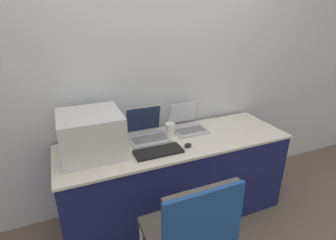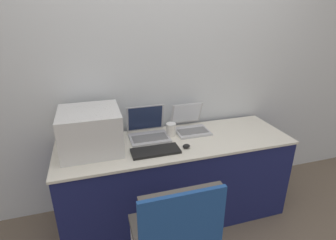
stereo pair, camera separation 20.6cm
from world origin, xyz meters
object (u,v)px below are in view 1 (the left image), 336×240
at_px(coffee_cup, 170,129).
at_px(external_keyboard, 158,152).
at_px(laptop_right, 187,124).
at_px(laptop_left, 147,131).
at_px(mouse, 188,145).
at_px(chair, 191,235).
at_px(printer, 91,132).

bearing_deg(coffee_cup, external_keyboard, -128.92).
bearing_deg(laptop_right, laptop_left, -176.38).
height_order(laptop_left, mouse, laptop_left).
xyz_separation_m(laptop_right, mouse, (-0.15, -0.31, -0.03)).
bearing_deg(mouse, laptop_left, 129.61).
bearing_deg(laptop_left, chair, -94.39).
height_order(mouse, chair, chair).
xyz_separation_m(external_keyboard, chair, (-0.07, -0.67, -0.16)).
relative_size(printer, mouse, 7.55).
bearing_deg(laptop_right, printer, -171.94).
relative_size(laptop_left, external_keyboard, 0.89).
distance_m(printer, chair, 0.99).
relative_size(laptop_right, chair, 0.33).
bearing_deg(laptop_left, coffee_cup, -9.58).
relative_size(laptop_left, laptop_right, 1.03).
bearing_deg(coffee_cup, chair, -106.22).
distance_m(printer, mouse, 0.74).
distance_m(printer, laptop_right, 0.87).
height_order(laptop_right, chair, laptop_right).
xyz_separation_m(coffee_cup, chair, (-0.27, -0.92, -0.21)).
height_order(laptop_left, chair, laptop_left).
xyz_separation_m(printer, laptop_left, (0.46, 0.10, -0.12)).
xyz_separation_m(printer, laptop_right, (0.85, 0.12, -0.12)).
bearing_deg(chair, coffee_cup, 73.78).
xyz_separation_m(laptop_right, chair, (-0.46, -0.98, -0.21)).
bearing_deg(external_keyboard, coffee_cup, 51.08).
bearing_deg(laptop_right, external_keyboard, -142.43).
xyz_separation_m(laptop_left, laptop_right, (0.39, 0.02, -0.00)).
xyz_separation_m(printer, coffee_cup, (0.65, 0.06, -0.12)).
height_order(laptop_right, external_keyboard, laptop_right).
height_order(laptop_right, mouse, laptop_right).
distance_m(laptop_left, coffee_cup, 0.20).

